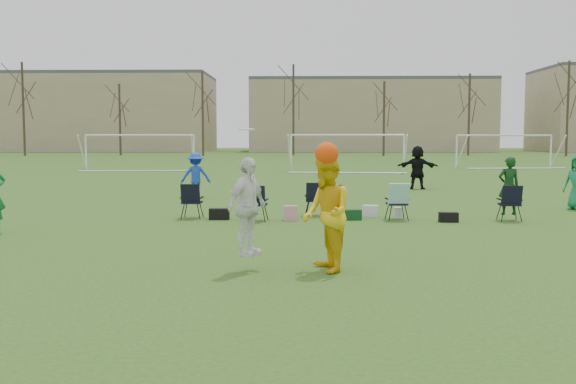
{
  "coord_description": "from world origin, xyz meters",
  "views": [
    {
      "loc": [
        1.06,
        -9.67,
        2.24
      ],
      "look_at": [
        0.81,
        1.92,
        1.25
      ],
      "focal_mm": 40.0,
      "sensor_mm": 36.0,
      "label": 1
    }
  ],
  "objects_px": {
    "goal_left": "(140,142)",
    "goal_right": "(504,142)",
    "goal_mid": "(347,142)",
    "center_contest": "(302,210)",
    "fielder_blue": "(196,175)",
    "fielder_black": "(417,167)"
  },
  "relations": [
    {
      "from": "goal_left",
      "to": "goal_right",
      "type": "bearing_deg",
      "value": 3.75
    },
    {
      "from": "goal_mid",
      "to": "center_contest",
      "type": "bearing_deg",
      "value": -91.41
    },
    {
      "from": "fielder_blue",
      "to": "goal_left",
      "type": "xyz_separation_m",
      "value": [
        -7.15,
        20.15,
        1.08
      ]
    },
    {
      "from": "fielder_black",
      "to": "goal_left",
      "type": "relative_size",
      "value": 0.26
    },
    {
      "from": "fielder_black",
      "to": "center_contest",
      "type": "xyz_separation_m",
      "value": [
        -5.03,
        -17.34,
        0.09
      ]
    },
    {
      "from": "fielder_blue",
      "to": "center_contest",
      "type": "xyz_separation_m",
      "value": [
        3.91,
        -12.93,
        0.19
      ]
    },
    {
      "from": "goal_left",
      "to": "goal_mid",
      "type": "xyz_separation_m",
      "value": [
        14.0,
        -2.0,
        0.0
      ]
    },
    {
      "from": "goal_left",
      "to": "goal_right",
      "type": "height_order",
      "value": "same"
    },
    {
      "from": "center_contest",
      "to": "fielder_black",
      "type": "bearing_deg",
      "value": 73.82
    },
    {
      "from": "center_contest",
      "to": "goal_mid",
      "type": "distance_m",
      "value": 31.23
    },
    {
      "from": "center_contest",
      "to": "goal_left",
      "type": "xyz_separation_m",
      "value": [
        -11.06,
        33.08,
        0.89
      ]
    },
    {
      "from": "fielder_blue",
      "to": "goal_left",
      "type": "distance_m",
      "value": 21.41
    },
    {
      "from": "goal_right",
      "to": "fielder_blue",
      "type": "bearing_deg",
      "value": -135.98
    },
    {
      "from": "fielder_blue",
      "to": "goal_mid",
      "type": "height_order",
      "value": "goal_mid"
    },
    {
      "from": "center_contest",
      "to": "goal_mid",
      "type": "relative_size",
      "value": 0.32
    },
    {
      "from": "goal_mid",
      "to": "goal_right",
      "type": "distance_m",
      "value": 13.42
    },
    {
      "from": "goal_left",
      "to": "goal_mid",
      "type": "height_order",
      "value": "same"
    },
    {
      "from": "goal_mid",
      "to": "goal_right",
      "type": "bearing_deg",
      "value": 30.57
    },
    {
      "from": "fielder_blue",
      "to": "center_contest",
      "type": "bearing_deg",
      "value": 96.26
    },
    {
      "from": "center_contest",
      "to": "goal_right",
      "type": "xyz_separation_m",
      "value": [
        14.94,
        37.08,
        0.89
      ]
    },
    {
      "from": "goal_mid",
      "to": "goal_left",
      "type": "bearing_deg",
      "value": 175.87
    },
    {
      "from": "fielder_blue",
      "to": "goal_left",
      "type": "bearing_deg",
      "value": -81.05
    }
  ]
}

